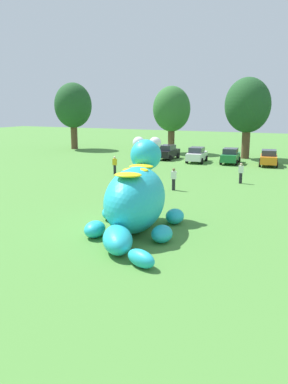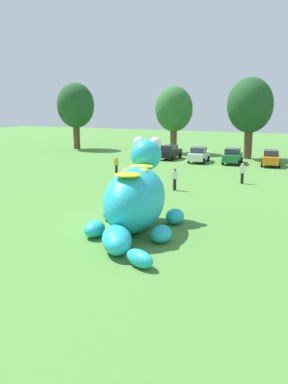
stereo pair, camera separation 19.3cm
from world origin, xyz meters
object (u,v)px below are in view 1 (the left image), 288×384
at_px(car_orange, 269,158).
at_px(spectator_mid_field, 115,165).
at_px(giant_inflatable_creature, 136,198).
at_px(car_green, 230,156).
at_px(car_black, 168,152).
at_px(spectator_near_inflatable, 174,179).
at_px(car_white, 197,155).
at_px(spectator_by_cars, 241,173).

height_order(car_orange, spectator_mid_field, car_orange).
distance_m(giant_inflatable_creature, car_orange, 26.92).
bearing_deg(car_orange, car_green, -177.22).
height_order(car_black, spectator_mid_field, car_black).
bearing_deg(spectator_near_inflatable, car_green, 89.03).
xyz_separation_m(car_orange, spectator_mid_field, (-12.13, -12.13, -0.01)).
bearing_deg(car_white, spectator_by_cars, -55.05).
bearing_deg(car_orange, spectator_mid_field, -135.01).
bearing_deg(spectator_near_inflatable, car_orange, 75.10).
height_order(spectator_mid_field, spectator_by_cars, same).
xyz_separation_m(car_orange, spectator_by_cars, (-0.39, -11.47, -0.01)).
bearing_deg(car_white, spectator_mid_field, -110.59).
relative_size(car_black, spectator_mid_field, 2.41).
distance_m(car_white, spectator_by_cars, 13.05).
xyz_separation_m(spectator_mid_field, spectator_by_cars, (11.74, 0.66, 0.00)).
xyz_separation_m(giant_inflatable_creature, car_orange, (2.38, 26.80, -0.84)).
height_order(car_black, spectator_by_cars, car_black).
bearing_deg(spectator_mid_field, spectator_by_cars, 3.21).
xyz_separation_m(car_orange, spectator_near_inflatable, (-4.39, -16.51, -0.01)).
xyz_separation_m(car_black, spectator_by_cars, (11.49, -11.67, -0.01)).
distance_m(car_orange, spectator_near_inflatable, 17.08).
height_order(car_green, car_orange, same).
bearing_deg(giant_inflatable_creature, car_white, 101.90).
bearing_deg(spectator_by_cars, car_white, 124.95).
bearing_deg(spectator_by_cars, spectator_mid_field, -176.79).
xyz_separation_m(spectator_near_inflatable, spectator_mid_field, (-7.74, 4.38, 0.00)).
height_order(car_black, car_white, same).
xyz_separation_m(car_green, car_orange, (4.12, 0.20, 0.00)).
relative_size(car_white, car_orange, 0.99).
relative_size(car_black, car_orange, 0.96).
xyz_separation_m(car_white, spectator_by_cars, (7.47, -10.69, -0.01)).
relative_size(car_green, spectator_near_inflatable, 2.50).
bearing_deg(car_white, giant_inflatable_creature, -78.10).
relative_size(giant_inflatable_creature, spectator_mid_field, 5.00).
bearing_deg(spectator_mid_field, car_white, 69.41).
bearing_deg(spectator_mid_field, giant_inflatable_creature, -56.39).
relative_size(car_black, spectator_by_cars, 2.41).
distance_m(car_black, car_white, 4.13).
bearing_deg(spectator_by_cars, car_green, 108.30).
relative_size(car_green, spectator_mid_field, 2.50).
height_order(spectator_near_inflatable, spectator_mid_field, same).
height_order(car_white, car_orange, same).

